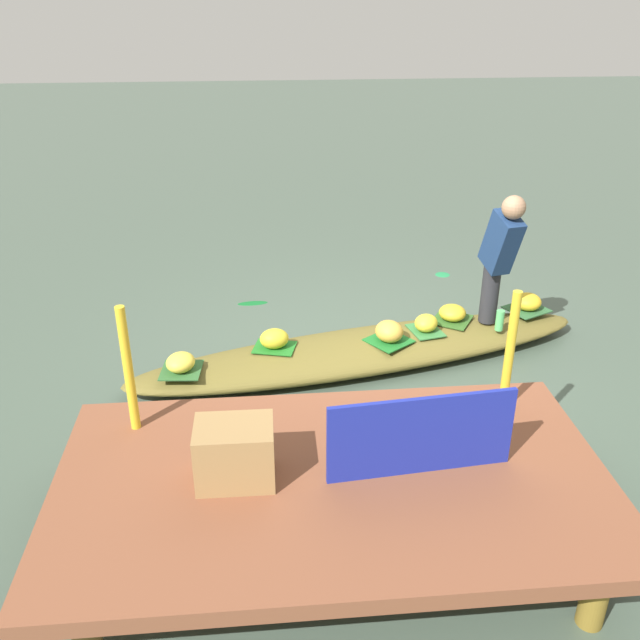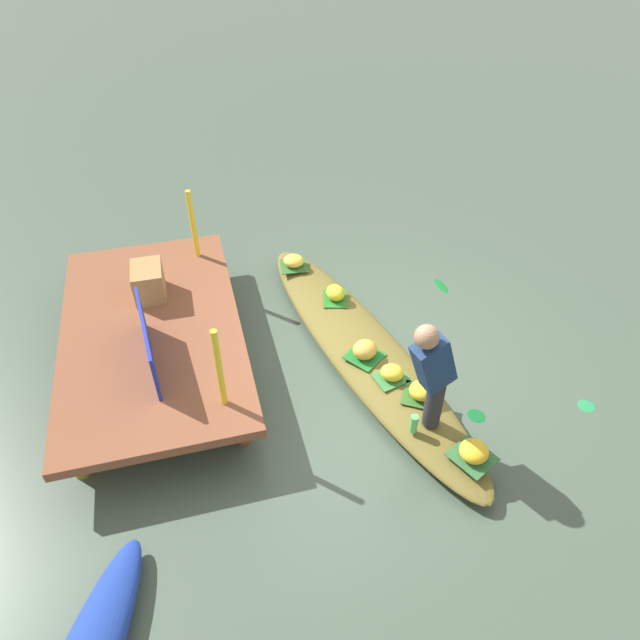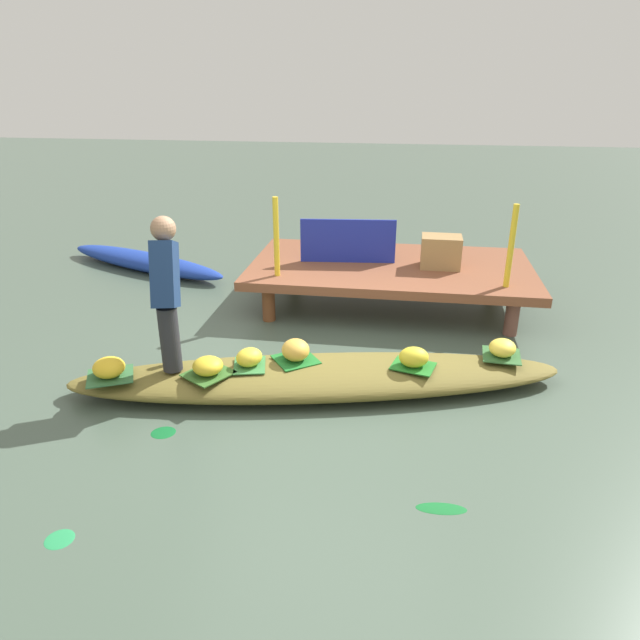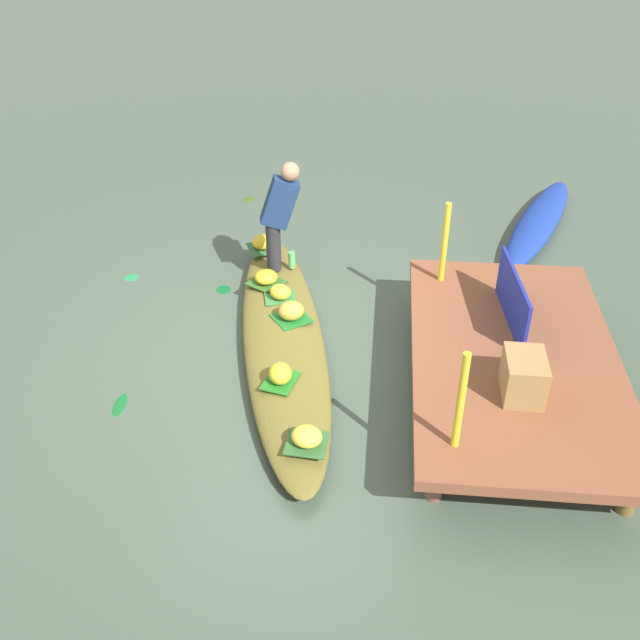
# 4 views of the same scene
# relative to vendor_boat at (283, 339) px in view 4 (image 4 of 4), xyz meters

# --- Properties ---
(canal_water) EXTENTS (40.00, 40.00, 0.00)m
(canal_water) POSITION_rel_vendor_boat_xyz_m (0.00, 0.00, -0.12)
(canal_water) COLOR #445547
(canal_water) RESTS_ON ground
(dock_platform) EXTENTS (3.20, 1.80, 0.48)m
(dock_platform) POSITION_rel_vendor_boat_xyz_m (0.52, 2.14, 0.30)
(dock_platform) COLOR brown
(dock_platform) RESTS_ON ground
(vendor_boat) EXTENTS (4.25, 1.66, 0.23)m
(vendor_boat) POSITION_rel_vendor_boat_xyz_m (0.00, 0.00, 0.00)
(vendor_boat) COLOR brown
(vendor_boat) RESTS_ON ground
(moored_boat) EXTENTS (2.74, 1.46, 0.23)m
(moored_boat) POSITION_rel_vendor_boat_xyz_m (-2.89, 2.92, 0.00)
(moored_boat) COLOR #1A3697
(moored_boat) RESTS_ON ground
(leaf_mat_0) EXTENTS (0.40, 0.35, 0.01)m
(leaf_mat_0) POSITION_rel_vendor_boat_xyz_m (0.79, 0.09, 0.12)
(leaf_mat_0) COLOR #227324
(leaf_mat_0) RESTS_ON vendor_boat
(banana_bunch_0) EXTENTS (0.27, 0.24, 0.17)m
(banana_bunch_0) POSITION_rel_vendor_boat_xyz_m (0.79, 0.09, 0.20)
(banana_bunch_0) COLOR yellow
(banana_bunch_0) RESTS_ON vendor_boat
(leaf_mat_1) EXTENTS (0.34, 0.35, 0.01)m
(leaf_mat_1) POSITION_rel_vendor_boat_xyz_m (1.55, 0.41, 0.12)
(leaf_mat_1) COLOR #30622F
(leaf_mat_1) RESTS_ON vendor_boat
(banana_bunch_1) EXTENTS (0.30, 0.31, 0.15)m
(banana_bunch_1) POSITION_rel_vendor_boat_xyz_m (1.55, 0.41, 0.19)
(banana_bunch_1) COLOR yellow
(banana_bunch_1) RESTS_ON vendor_boat
(leaf_mat_2) EXTENTS (0.46, 0.45, 0.01)m
(leaf_mat_2) POSITION_rel_vendor_boat_xyz_m (-1.63, -0.46, 0.12)
(leaf_mat_2) COLOR #306438
(leaf_mat_2) RESTS_ON vendor_boat
(banana_bunch_2) EXTENTS (0.31, 0.31, 0.16)m
(banana_bunch_2) POSITION_rel_vendor_boat_xyz_m (-1.63, -0.46, 0.20)
(banana_bunch_2) COLOR yellow
(banana_bunch_2) RESTS_ON vendor_boat
(leaf_mat_3) EXTENTS (0.47, 0.46, 0.01)m
(leaf_mat_3) POSITION_rel_vendor_boat_xyz_m (-0.20, 0.06, 0.12)
(leaf_mat_3) COLOR #1D6E28
(leaf_mat_3) RESTS_ON vendor_boat
(banana_bunch_3) EXTENTS (0.31, 0.33, 0.18)m
(banana_bunch_3) POSITION_rel_vendor_boat_xyz_m (-0.20, 0.06, 0.21)
(banana_bunch_3) COLOR gold
(banana_bunch_3) RESTS_ON vendor_boat
(leaf_mat_4) EXTENTS (0.32, 0.37, 0.01)m
(leaf_mat_4) POSITION_rel_vendor_boat_xyz_m (-0.56, -0.10, 0.12)
(leaf_mat_4) COLOR #37793C
(leaf_mat_4) RESTS_ON vendor_boat
(banana_bunch_4) EXTENTS (0.29, 0.30, 0.15)m
(banana_bunch_4) POSITION_rel_vendor_boat_xyz_m (-0.56, -0.10, 0.20)
(banana_bunch_4) COLOR yellow
(banana_bunch_4) RESTS_ON vendor_boat
(leaf_mat_5) EXTENTS (0.46, 0.46, 0.01)m
(leaf_mat_5) POSITION_rel_vendor_boat_xyz_m (-0.86, -0.30, 0.12)
(leaf_mat_5) COLOR #325F24
(leaf_mat_5) RESTS_ON vendor_boat
(banana_bunch_5) EXTENTS (0.33, 0.33, 0.14)m
(banana_bunch_5) POSITION_rel_vendor_boat_xyz_m (-0.86, -0.30, 0.19)
(banana_bunch_5) COLOR gold
(banana_bunch_5) RESTS_ON vendor_boat
(vendor_person) EXTENTS (0.27, 0.46, 1.24)m
(vendor_person) POSITION_rel_vendor_boat_xyz_m (-1.19, -0.18, 0.82)
(vendor_person) COLOR #28282D
(vendor_person) RESTS_ON vendor_boat
(water_bottle) EXTENTS (0.07, 0.07, 0.19)m
(water_bottle) POSITION_rel_vendor_boat_xyz_m (-1.22, -0.07, 0.21)
(water_bottle) COLOR #56BD65
(water_bottle) RESTS_ON vendor_boat
(market_banner) EXTENTS (1.09, 0.13, 0.50)m
(market_banner) POSITION_rel_vendor_boat_xyz_m (0.02, 2.14, 0.62)
(market_banner) COLOR #1C2A9D
(market_banner) RESTS_ON dock_platform
(railing_post_west) EXTENTS (0.06, 0.06, 0.85)m
(railing_post_west) POSITION_rel_vendor_boat_xyz_m (-0.68, 1.54, 0.79)
(railing_post_west) COLOR yellow
(railing_post_west) RESTS_ON dock_platform
(railing_post_east) EXTENTS (0.06, 0.06, 0.85)m
(railing_post_east) POSITION_rel_vendor_boat_xyz_m (1.72, 1.54, 0.79)
(railing_post_east) COLOR yellow
(railing_post_east) RESTS_ON dock_platform
(produce_crate) EXTENTS (0.44, 0.33, 0.36)m
(produce_crate) POSITION_rel_vendor_boat_xyz_m (1.07, 2.11, 0.54)
(produce_crate) COLOR #9C7848
(produce_crate) RESTS_ON dock_platform
(drifting_plant_0) EXTENTS (0.32, 0.13, 0.01)m
(drifting_plant_0) POSITION_rel_vendor_boat_xyz_m (0.98, -1.35, -0.11)
(drifting_plant_0) COLOR #146428
(drifting_plant_0) RESTS_ON ground
(drifting_plant_1) EXTENTS (0.23, 0.24, 0.01)m
(drifting_plant_1) POSITION_rel_vendor_boat_xyz_m (-3.45, -0.97, -0.11)
(drifting_plant_1) COLOR #3A5A1B
(drifting_plant_1) RESTS_ON ground
(drifting_plant_2) EXTENTS (0.23, 0.22, 0.01)m
(drifting_plant_2) POSITION_rel_vendor_boat_xyz_m (-1.05, -0.83, -0.11)
(drifting_plant_2) COLOR #105C27
(drifting_plant_2) RESTS_ON ground
(drifting_plant_3) EXTENTS (0.22, 0.22, 0.01)m
(drifting_plant_3) POSITION_rel_vendor_boat_xyz_m (-1.21, -1.94, -0.11)
(drifting_plant_3) COLOR #24884B
(drifting_plant_3) RESTS_ON ground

